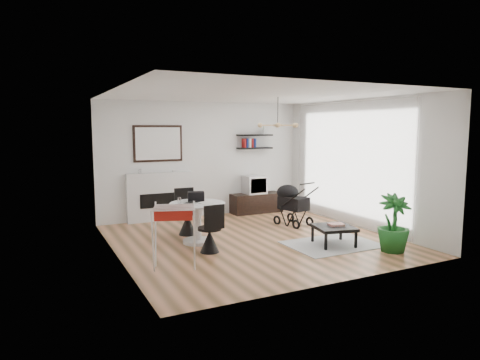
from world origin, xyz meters
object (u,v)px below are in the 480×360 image
fireplace (160,191)px  stroller (292,206)px  potted_plant (393,223)px  dining_table (197,217)px  crt_tv (255,185)px  tv_console (256,203)px  coffee_table (334,228)px  drying_rack (174,236)px

fireplace → stroller: (2.46, -1.66, -0.27)m
potted_plant → dining_table: bearing=144.4°
crt_tv → dining_table: (-2.26, -1.99, -0.22)m
tv_console → potted_plant: size_ratio=1.31×
tv_console → stroller: 1.52m
dining_table → stroller: (2.37, 0.49, -0.07)m
fireplace → dining_table: 2.17m
fireplace → crt_tv: size_ratio=4.25×
dining_table → coffee_table: dining_table is taller
coffee_table → potted_plant: (0.66, -0.75, 0.18)m
tv_console → stroller: bearing=-88.0°
dining_table → crt_tv: bearing=41.5°
crt_tv → dining_table: size_ratio=0.50×
drying_rack → coffee_table: bearing=18.9°
drying_rack → potted_plant: (3.61, -0.80, -0.01)m
stroller → tv_console: bearing=77.8°
drying_rack → stroller: (3.19, 1.69, -0.08)m
coffee_table → fireplace: bearing=123.2°
fireplace → coffee_table: bearing=-56.8°
drying_rack → stroller: size_ratio=0.98×
fireplace → drying_rack: (-0.73, -3.35, -0.18)m
tv_console → coffee_table: tv_console is taller
dining_table → stroller: stroller is taller
fireplace → potted_plant: (2.88, -4.15, -0.19)m
dining_table → fireplace: bearing=92.3°
crt_tv → dining_table: bearing=-138.5°
tv_console → dining_table: 3.07m
tv_console → crt_tv: size_ratio=2.54×
fireplace → crt_tv: (2.35, -0.16, 0.02)m
fireplace → potted_plant: 5.06m
fireplace → dining_table: (0.09, -2.16, -0.20)m
fireplace → stroller: 2.98m
stroller → fireplace: bearing=131.7°
potted_plant → drying_rack: bearing=167.5°
drying_rack → stroller: bearing=47.8°
drying_rack → tv_console: bearing=65.4°
drying_rack → stroller: 3.61m
dining_table → stroller: bearing=11.8°
crt_tv → coffee_table: crt_tv is taller
tv_console → coffee_table: (-0.18, -3.24, 0.07)m
crt_tv → stroller: bearing=-85.7°
drying_rack → potted_plant: bearing=7.3°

